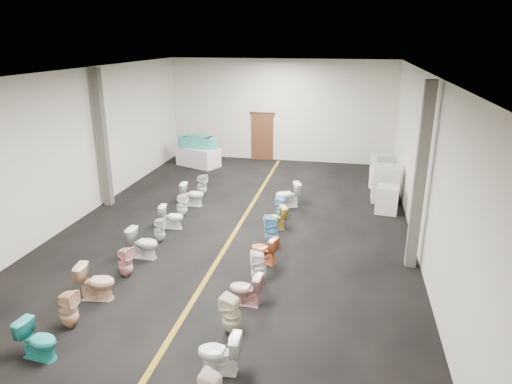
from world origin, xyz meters
TOP-DOWN VIEW (x-y plane):
  - floor at (0.00, 0.00)m, footprint 16.00×16.00m
  - ceiling at (0.00, 0.00)m, footprint 16.00×16.00m
  - wall_back at (0.00, 8.00)m, footprint 10.00×0.00m
  - wall_front at (0.00, -8.00)m, footprint 10.00×0.00m
  - wall_left at (-5.00, 0.00)m, footprint 0.00×16.00m
  - wall_right at (5.00, 0.00)m, footprint 0.00×16.00m
  - aisle_stripe at (0.00, 0.00)m, footprint 0.12×15.60m
  - back_door at (-0.80, 7.94)m, footprint 1.00×0.10m
  - door_frame at (-0.80, 7.95)m, footprint 1.15×0.08m
  - column_left at (-4.75, 1.00)m, footprint 0.25×0.25m
  - column_right at (4.75, -1.50)m, footprint 0.25×0.25m
  - display_table at (-3.33, 6.26)m, footprint 2.06×1.60m
  - bathtub at (-3.33, 6.26)m, footprint 1.85×0.81m
  - appliance_crate_a at (4.40, 2.11)m, footprint 0.77×0.77m
  - appliance_crate_b at (4.40, 3.27)m, footprint 0.90×0.90m
  - appliance_crate_c at (4.40, 4.41)m, footprint 0.97×0.97m
  - appliance_crate_d at (4.40, 6.29)m, footprint 0.80×0.80m
  - toilet_left_0 at (-2.03, -6.42)m, footprint 0.75×0.48m
  - toilet_left_1 at (-2.03, -5.50)m, footprint 0.37×0.36m
  - toilet_left_2 at (-2.04, -4.46)m, footprint 0.85×0.56m
  - toilet_left_3 at (-1.89, -3.43)m, footprint 0.42×0.41m
  - toilet_left_4 at (-1.90, -2.43)m, footprint 0.79×0.46m
  - toilet_left_5 at (-1.88, -1.45)m, footprint 0.34×0.33m
  - toilet_left_6 at (-1.90, -0.49)m, footprint 0.71×0.44m
  - toilet_left_7 at (-1.93, 0.45)m, footprint 0.35×0.34m
  - toilet_left_8 at (-1.93, 1.46)m, footprint 0.78×0.47m
  - toilet_left_9 at (-1.94, 2.46)m, footprint 0.41×0.41m
  - toilet_right_1 at (1.17, -6.13)m, footprint 0.75×0.45m
  - toilet_right_2 at (1.10, -5.05)m, footprint 0.45×0.45m
  - toilet_right_3 at (1.15, -4.03)m, footprint 0.74×0.46m
  - toilet_right_4 at (1.23, -3.09)m, footprint 0.45×0.44m
  - toilet_right_5 at (1.17, -2.10)m, footprint 0.78×0.58m
  - toilet_right_6 at (1.19, -1.07)m, footprint 0.48×0.47m
  - toilet_right_7 at (1.10, -0.02)m, footprint 0.80×0.66m
  - toilet_right_8 at (1.16, 0.88)m, footprint 0.43×0.42m
  - toilet_right_9 at (1.21, 1.96)m, footprint 0.94×0.74m

SIDE VIEW (x-z plane):
  - floor at x=0.00m, z-range 0.00..0.00m
  - aisle_stripe at x=0.00m, z-range 0.00..0.01m
  - toilet_left_5 at x=-1.88m, z-range 0.00..0.69m
  - toilet_left_6 at x=-1.90m, z-range 0.00..0.70m
  - toilet_right_5 at x=1.17m, z-range 0.00..0.71m
  - toilet_right_8 at x=1.16m, z-range 0.00..0.71m
  - toilet_right_7 at x=1.10m, z-range 0.00..0.72m
  - toilet_right_3 at x=1.15m, z-range 0.00..0.72m
  - toilet_left_0 at x=-2.03m, z-range 0.00..0.73m
  - toilet_left_7 at x=-1.93m, z-range 0.00..0.75m
  - toilet_left_3 at x=-1.89m, z-range 0.00..0.75m
  - toilet_right_1 at x=1.17m, z-range 0.00..0.75m
  - toilet_left_8 at x=-1.93m, z-range 0.00..0.78m
  - toilet_left_1 at x=-2.03m, z-range 0.00..0.78m
  - toilet_right_4 at x=1.23m, z-range 0.00..0.79m
  - toilet_left_9 at x=-1.94m, z-range 0.00..0.79m
  - toilet_left_4 at x=-1.90m, z-range 0.00..0.79m
  - toilet_right_2 at x=1.10m, z-range 0.00..0.81m
  - toilet_left_2 at x=-2.04m, z-range 0.00..0.81m
  - display_table at x=-3.33m, z-range 0.00..0.82m
  - toilet_right_9 at x=1.21m, z-range 0.00..0.84m
  - toilet_right_6 at x=1.19m, z-range 0.00..0.86m
  - appliance_crate_c at x=4.40m, z-range 0.00..0.86m
  - appliance_crate_a at x=4.40m, z-range 0.00..0.88m
  - appliance_crate_d at x=4.40m, z-range 0.00..0.89m
  - appliance_crate_b at x=4.40m, z-range 0.00..1.22m
  - back_door at x=-0.80m, z-range 0.00..2.10m
  - bathtub at x=-3.33m, z-range 0.79..1.34m
  - door_frame at x=-0.80m, z-range 2.07..2.17m
  - wall_back at x=0.00m, z-range -2.75..7.25m
  - wall_front at x=0.00m, z-range -2.75..7.25m
  - wall_left at x=-5.00m, z-range -5.75..10.25m
  - wall_right at x=5.00m, z-range -5.75..10.25m
  - column_left at x=-4.75m, z-range 0.00..4.50m
  - column_right at x=4.75m, z-range 0.00..4.50m
  - ceiling at x=0.00m, z-range 4.50..4.50m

